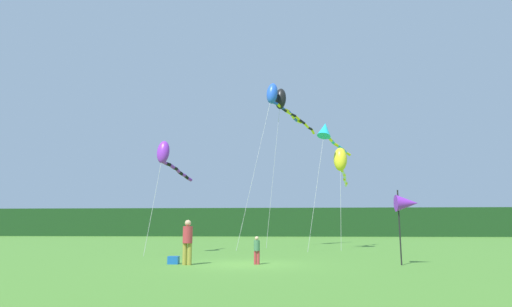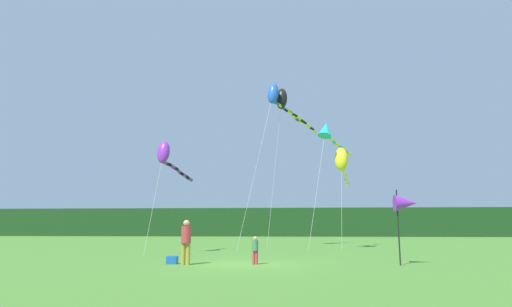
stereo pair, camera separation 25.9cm
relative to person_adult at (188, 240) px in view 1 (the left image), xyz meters
name	(u,v)px [view 1 (the left image)]	position (x,y,z in m)	size (l,w,h in m)	color
ground_plane	(246,264)	(2.35, 0.50, -1.01)	(120.00, 120.00, 0.00)	#4C842D
distant_treeline	(275,222)	(2.35, 45.50, 1.05)	(108.00, 2.05, 4.12)	#193D19
person_adult	(188,240)	(0.00, 0.00, 0.00)	(0.40, 0.40, 1.81)	olive
person_child	(257,249)	(2.82, 0.46, -0.38)	(0.25, 0.25, 1.14)	#B23338
cooler_box	(174,260)	(-0.66, 0.37, -0.85)	(0.44, 0.35, 0.32)	#1959B2
banner_flag_pole	(407,204)	(9.04, 0.53, 1.46)	(0.90, 0.70, 3.05)	black
kite_cyan	(327,133)	(6.96, 11.70, 6.98)	(3.81, 6.40, 8.77)	#B2B2B2
kite_black	(283,102)	(3.92, 14.72, 10.14)	(4.01, 6.08, 12.24)	#B2B2B2
kite_yellow	(341,161)	(7.90, 12.15, 5.04)	(1.40, 4.52, 7.05)	#B2B2B2
kite_blue	(274,96)	(3.23, 13.68, 10.33)	(4.63, 7.03, 12.41)	#B2B2B2
kite_purple	(166,156)	(-2.97, 6.59, 4.61)	(1.51, 4.87, 6.52)	#B2B2B2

